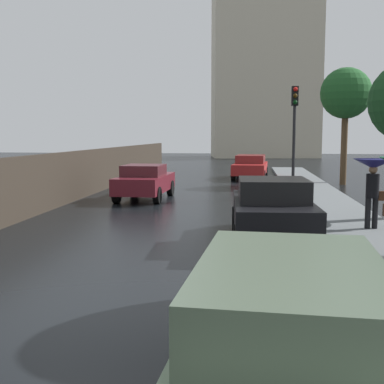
{
  "coord_description": "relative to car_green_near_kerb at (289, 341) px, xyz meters",
  "views": [
    {
      "loc": [
        2.37,
        -6.77,
        2.51
      ],
      "look_at": [
        0.89,
        6.0,
        1.02
      ],
      "focal_mm": 46.36,
      "sensor_mm": 36.0,
      "label": 1
    }
  ],
  "objects": [
    {
      "name": "street_tree_mid",
      "position": [
        4.34,
        21.55,
        3.71
      ],
      "size": [
        2.52,
        2.52,
        5.81
      ],
      "color": "#4C3823",
      "rests_on": "ground"
    },
    {
      "name": "car_maroon_behind_camera",
      "position": [
        -4.4,
        14.8,
        -0.08
      ],
      "size": [
        1.86,
        3.89,
        1.36
      ],
      "rotation": [
        0.0,
        0.0,
        3.11
      ],
      "color": "maroon",
      "rests_on": "ground"
    },
    {
      "name": "car_black_far_ahead",
      "position": [
        0.18,
        7.36,
        -0.01
      ],
      "size": [
        1.95,
        3.95,
        1.52
      ],
      "rotation": [
        0.0,
        0.0,
        0.04
      ],
      "color": "black",
      "rests_on": "ground"
    },
    {
      "name": "pedestrian_with_umbrella_near",
      "position": [
        2.74,
        8.79,
        0.77
      ],
      "size": [
        0.99,
        0.99,
        1.77
      ],
      "rotation": [
        0.0,
        0.0,
        0.03
      ],
      "color": "black",
      "rests_on": "sidewalk_strip"
    },
    {
      "name": "car_green_near_kerb",
      "position": [
        0.0,
        0.0,
        0.0
      ],
      "size": [
        1.96,
        4.5,
        1.52
      ],
      "rotation": [
        0.0,
        0.0,
        -0.06
      ],
      "color": "slate",
      "rests_on": "ground"
    },
    {
      "name": "ground",
      "position": [
        -2.73,
        2.71,
        -0.79
      ],
      "size": [
        120.0,
        120.0,
        0.0
      ],
      "primitive_type": "plane",
      "color": "black"
    },
    {
      "name": "distant_tower",
      "position": [
        1.13,
        52.56,
        15.05
      ],
      "size": [
        12.21,
        8.74,
        34.33
      ],
      "color": "beige",
      "rests_on": "ground"
    },
    {
      "name": "car_red_mid_road",
      "position": [
        -0.3,
        24.47,
        -0.07
      ],
      "size": [
        2.1,
        4.32,
        1.35
      ],
      "rotation": [
        0.0,
        0.0,
        -0.08
      ],
      "color": "maroon",
      "rests_on": "ground"
    },
    {
      "name": "traffic_light",
      "position": [
        1.37,
        15.89,
        2.3
      ],
      "size": [
        0.26,
        0.39,
        4.25
      ],
      "color": "black",
      "rests_on": "sidewalk_strip"
    }
  ]
}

